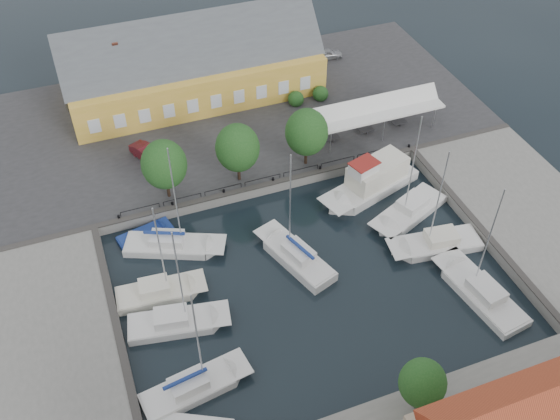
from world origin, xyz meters
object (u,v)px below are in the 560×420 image
Objects in this scene: car_silver at (327,54)px; west_boat_a at (173,246)px; center_sailboat at (296,258)px; east_boat_a at (409,212)px; west_boat_c at (177,324)px; west_boat_d at (194,388)px; east_boat_c at (481,294)px; car_red at (147,154)px; east_boat_b at (436,245)px; tent_canopy at (377,110)px; launch_nw at (145,237)px; warehouse at (188,68)px; trawler at (372,182)px; west_boat_b at (159,293)px.

west_boat_a reaches higher than car_silver.
center_sailboat is 0.98× the size of east_boat_a.
west_boat_d is at bearing -91.79° from west_boat_c.
east_boat_c reaches higher than west_boat_d.
car_silver is 0.88× the size of car_red.
center_sailboat reaches higher than east_boat_b.
west_boat_c is at bearing -120.77° from car_red.
east_boat_b reaches higher than west_boat_c.
tent_canopy is 3.20× the size of car_red.
launch_nw is (-0.39, 10.59, -0.17)m from west_boat_c.
east_boat_c is (0.51, -6.19, -0.00)m from east_boat_b.
warehouse is 2.48× the size of east_boat_b.
tent_canopy is at bearing 61.79° from trawler.
east_boat_c is at bearing -85.30° from east_boat_b.
warehouse is 22.57m from launch_nw.
east_boat_b is 24.78m from west_boat_d.
car_red is at bearing 84.98° from west_boat_d.
east_boat_c is at bearing 0.29° from west_boat_d.
tent_canopy is at bearing 82.83° from east_boat_b.
tent_canopy is 1.18× the size of west_boat_a.
center_sailboat is at bearing -136.78° from tent_canopy.
east_boat_c is 25.00m from west_boat_c.
launch_nw is (-11.81, 7.48, -0.27)m from center_sailboat.
east_boat_a is at bearing -60.62° from car_red.
tent_canopy is 1.26× the size of trawler.
east_boat_a is at bearing 3.24° from west_boat_b.
trawler is (-4.03, -7.52, -2.67)m from tent_canopy.
car_red is 0.42× the size of west_boat_b.
east_boat_a reaches higher than launch_nw.
tent_canopy is 1.21× the size of east_boat_b.
warehouse reaches higher than car_silver.
west_boat_c reaches higher than west_boat_b.
west_boat_b is (-24.38, 3.26, -0.00)m from east_boat_b.
east_boat_a is at bearing -100.71° from tent_canopy.
east_boat_a reaches higher than warehouse.
car_red is 19.65m from center_sailboat.
west_boat_d is (-9.43, -36.59, -4.16)m from warehouse.
west_boat_d is (-27.40, -38.51, -1.38)m from car_silver.
west_boat_b is 9.58m from west_boat_d.
tent_canopy is 29.74m from west_boat_b.
warehouse is at bearing 94.53° from center_sailboat.
west_boat_a reaches higher than east_boat_b.
warehouse is 32.17m from west_boat_c.
east_boat_c reaches higher than warehouse.
east_boat_a is 24.11m from west_boat_c.
east_boat_c is (2.48, -15.09, -0.76)m from trawler.
tent_canopy is 25.79m from west_boat_a.
center_sailboat reaches higher than warehouse.
west_boat_a is (-0.46, -12.04, -1.45)m from car_red.
west_boat_b is (-22.41, -5.64, -0.76)m from trawler.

